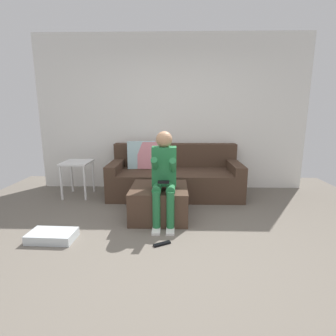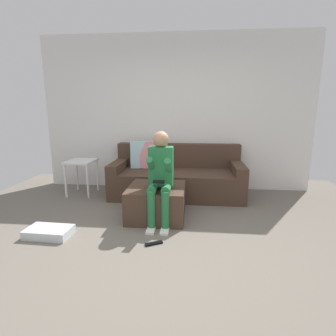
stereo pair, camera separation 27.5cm
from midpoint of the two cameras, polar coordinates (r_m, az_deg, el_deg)
ground_plane at (r=2.85m, az=-2.76°, el=-17.84°), size 6.32×6.32×0.00m
wall_back at (r=4.88m, az=-0.86°, el=11.67°), size 4.86×0.10×2.75m
couch_sectional at (r=4.55m, az=-0.52°, el=-1.78°), size 2.20×0.96×0.91m
ottoman at (r=3.61m, az=-4.12°, el=-7.38°), size 0.75×0.77×0.43m
person_seated at (r=3.31m, az=-3.25°, el=-0.90°), size 0.31×0.57×1.18m
storage_bin at (r=3.37m, az=-26.09°, el=-13.15°), size 0.52×0.32×0.10m
side_table at (r=4.73m, az=-20.74°, el=0.06°), size 0.45×0.51×0.60m
remote_near_ottoman at (r=2.98m, az=-4.08°, el=-16.16°), size 0.20×0.14×0.02m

